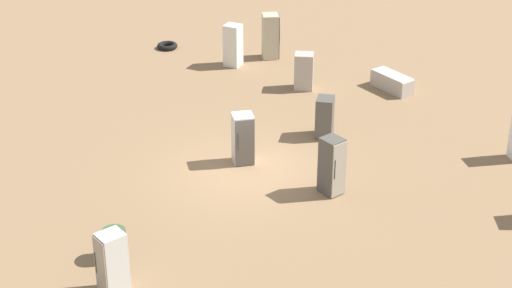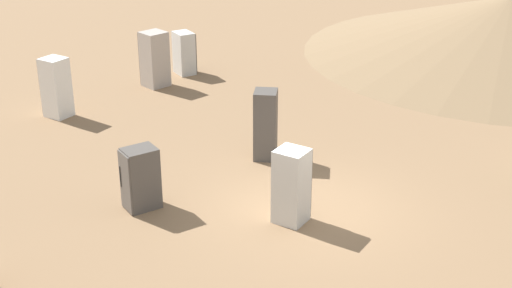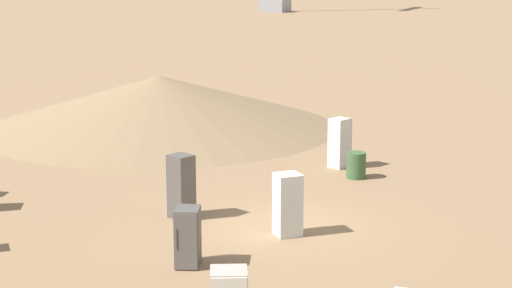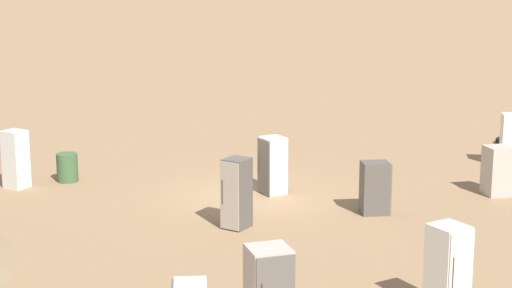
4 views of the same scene
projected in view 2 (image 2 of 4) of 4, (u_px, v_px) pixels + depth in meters
ground_plane at (306, 209)px, 16.20m from camera, size 1000.00×1000.00×0.00m
dirt_mound at (508, 26)px, 27.10m from camera, size 15.51×15.51×2.27m
discarded_fridge_0 at (56, 87)px, 21.21m from camera, size 0.96×0.96×1.81m
discarded_fridge_1 at (154, 59)px, 23.79m from camera, size 1.02×1.03×1.86m
discarded_fridge_4 at (184, 53)px, 25.09m from camera, size 0.80×0.89×1.50m
discarded_fridge_5 at (140, 179)px, 16.01m from camera, size 0.92×0.80×1.46m
discarded_fridge_7 at (292, 186)px, 15.40m from camera, size 0.92×0.92×1.71m
discarded_fridge_9 at (266, 125)px, 18.46m from camera, size 0.76×0.83×1.85m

